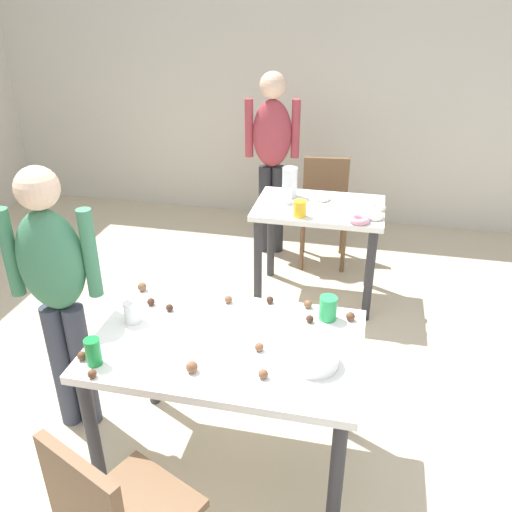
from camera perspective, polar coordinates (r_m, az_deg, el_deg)
ground_plane at (r=3.01m, az=-3.48°, el=-19.28°), size 6.40×6.40×0.00m
wall_back at (r=5.29m, az=5.92°, el=17.56°), size 6.40×0.10×2.60m
dining_table_near at (r=2.49m, az=-3.06°, el=-10.84°), size 1.20×0.77×0.75m
dining_table_far at (r=3.93m, az=6.64°, el=3.50°), size 0.91×0.61×0.75m
chair_far_table at (r=4.58m, az=7.29°, el=5.46°), size 0.44×0.44×0.87m
person_girl_near at (r=2.77m, az=-20.47°, el=-2.82°), size 0.45×0.26×1.47m
person_adult_far at (r=4.53m, az=1.71°, el=11.28°), size 0.46×0.25×1.55m
mixing_bowl at (r=2.29m, az=6.12°, el=-10.72°), size 0.21×0.21×0.06m
soda_can at (r=2.36m, az=-16.90°, el=-9.71°), size 0.07×0.07×0.12m
fork_near at (r=2.45m, az=-13.88°, el=-9.37°), size 0.17×0.02×0.01m
cup_near_0 at (r=2.59m, az=-12.99°, el=-5.82°), size 0.08×0.08×0.10m
cup_near_1 at (r=2.56m, az=7.66°, el=-5.51°), size 0.08×0.08×0.12m
cake_ball_0 at (r=2.65m, az=-9.17°, el=-5.44°), size 0.04×0.04×0.04m
cake_ball_1 at (r=2.68m, az=-2.96°, el=-4.62°), size 0.04×0.04×0.04m
cake_ball_2 at (r=2.71m, az=-11.09°, el=-4.80°), size 0.04×0.04×0.04m
cake_ball_3 at (r=2.26m, az=-6.82°, el=-11.61°), size 0.05×0.05×0.05m
cake_ball_4 at (r=2.32m, az=-17.01°, el=-11.87°), size 0.04×0.04×0.04m
cake_ball_5 at (r=2.59m, az=10.00°, el=-6.33°), size 0.04×0.04×0.04m
cake_ball_6 at (r=2.65m, az=5.53°, el=-5.11°), size 0.04×0.04×0.04m
cake_ball_7 at (r=2.36m, az=0.34°, el=-9.64°), size 0.04×0.04×0.04m
cake_ball_8 at (r=2.68m, az=1.49°, el=-4.69°), size 0.04×0.04×0.04m
cake_ball_9 at (r=2.55m, az=5.73°, el=-6.66°), size 0.04×0.04×0.04m
cake_ball_10 at (r=2.84m, az=-12.00°, el=-3.22°), size 0.05×0.05×0.05m
cake_ball_11 at (r=2.42m, az=-18.00°, el=-10.05°), size 0.04×0.04×0.04m
cake_ball_12 at (r=2.22m, az=0.76°, el=-12.41°), size 0.04×0.04×0.04m
pitcher_far at (r=3.98m, az=3.61°, el=7.83°), size 0.11×0.11×0.22m
cup_far_0 at (r=3.87m, az=3.21°, el=6.34°), size 0.09×0.09×0.10m
cup_far_1 at (r=3.65m, az=4.68°, el=5.03°), size 0.09×0.09×0.11m
donut_far_0 at (r=3.86m, az=12.76°, el=5.07°), size 0.12×0.12×0.03m
donut_far_1 at (r=3.62m, az=10.91°, el=3.82°), size 0.14×0.14×0.04m
donut_far_2 at (r=3.71m, az=12.43°, el=4.20°), size 0.13×0.13×0.04m
donut_far_3 at (r=3.97m, az=7.01°, el=6.17°), size 0.12×0.12×0.04m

